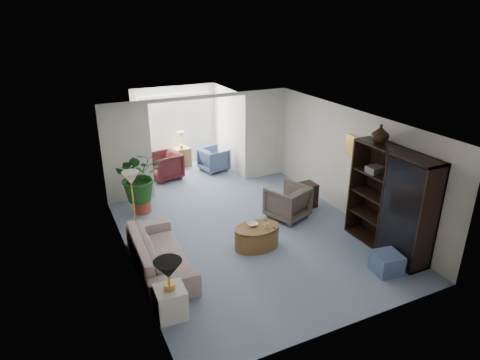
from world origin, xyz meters
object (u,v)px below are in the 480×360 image
ottoman (387,263)px  sofa (160,253)px  end_table (171,302)px  sunroom_chair_blue (214,159)px  coffee_bowl (252,224)px  framed_picture (355,147)px  floor_lamp (131,178)px  entertainment_cabinet (391,201)px  sunroom_chair_maroon (165,166)px  plant_pot (143,206)px  sunroom_table (182,157)px  table_lamp (168,270)px  coffee_cup (266,226)px  side_table_dark (305,195)px  cabinet_urn (380,134)px  wingback_chair (287,202)px  coffee_table (257,237)px

ottoman → sofa: bearing=152.9°
end_table → sunroom_chair_blue: size_ratio=0.67×
coffee_bowl → framed_picture: bearing=3.5°
floor_lamp → coffee_bowl: size_ratio=1.63×
entertainment_cabinet → sunroom_chair_blue: (-1.45, 5.56, -0.70)m
sunroom_chair_maroon → plant_pot: bearing=-41.3°
sunroom_chair_blue → sunroom_table: (-0.75, 0.75, -0.05)m
framed_picture → sunroom_chair_blue: size_ratio=0.66×
sofa → floor_lamp: size_ratio=6.30×
table_lamp → coffee_cup: bearing=26.4°
coffee_bowl → sunroom_chair_maroon: (-0.59, 4.30, -0.09)m
end_table → side_table_dark: 4.77m
table_lamp → cabinet_urn: bearing=7.6°
end_table → sunroom_chair_maroon: bearing=74.9°
side_table_dark → sunroom_table: bearing=114.6°
wingback_chair → ottoman: wingback_chair is taller
entertainment_cabinet → table_lamp: bearing=-178.7°
end_table → cabinet_urn: (4.49, 0.60, 2.02)m
framed_picture → coffee_bowl: 2.87m
coffee_table → side_table_dark: (1.94, 1.15, 0.07)m
coffee_bowl → ottoman: size_ratio=0.47×
end_table → floor_lamp: size_ratio=1.41×
side_table_dark → plant_pot: (-3.67, 1.41, -0.14)m
sofa → plant_pot: (0.25, 2.47, -0.17)m
framed_picture → plant_pot: framed_picture is taller
coffee_table → ottoman: 2.51m
coffee_cup → side_table_dark: size_ratio=0.17×
side_table_dark → ottoman: size_ratio=1.26×
table_lamp → plant_pot: 3.91m
wingback_chair → side_table_dark: size_ratio=1.43×
sofa → coffee_cup: bearing=-93.0°
sofa → sunroom_table: bearing=-20.2°
table_lamp → floor_lamp: 2.98m
framed_picture → sunroom_chair_blue: framed_picture is taller
sunroom_table → coffee_cup: bearing=-89.5°
end_table → ottoman: end_table is taller
end_table → sofa: bearing=81.6°
end_table → floor_lamp: (0.10, 2.95, 1.00)m
floor_lamp → coffee_cup: floor_lamp is taller
side_table_dark → entertainment_cabinet: size_ratio=0.28×
end_table → coffee_table: end_table is taller
table_lamp → sunroom_table: 6.83m
end_table → wingback_chair: bearing=31.7°
wingback_chair → ottoman: 2.72m
sofa → coffee_bowl: (1.93, 0.01, 0.15)m
sunroom_chair_maroon → side_table_dark: bearing=27.7°
entertainment_cabinet → end_table: bearing=-178.7°
coffee_cup → ottoman: bearing=-47.0°
end_table → side_table_dark: (4.12, 2.41, 0.04)m
wingback_chair → side_table_dark: (0.70, 0.30, -0.09)m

